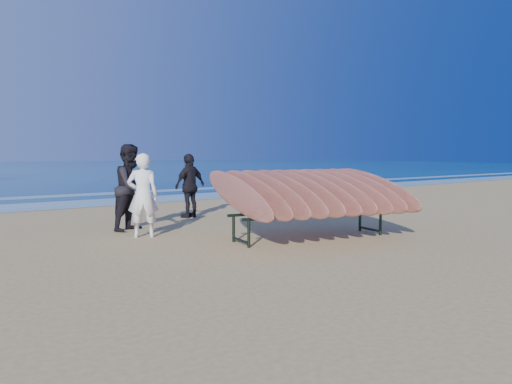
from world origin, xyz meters
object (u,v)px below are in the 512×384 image
at_px(person_dark_a, 132,187).
at_px(person_dark_b, 190,186).
at_px(person_white, 143,195).
at_px(surfboard_rack, 310,192).

height_order(person_dark_a, person_dark_b, person_dark_a).
height_order(person_white, person_dark_a, person_dark_a).
bearing_deg(person_white, surfboard_rack, 167.73).
relative_size(surfboard_rack, person_white, 2.20).
bearing_deg(person_dark_a, person_dark_b, -0.69).
height_order(surfboard_rack, person_dark_a, person_dark_a).
bearing_deg(surfboard_rack, person_dark_a, 137.60).
xyz_separation_m(person_white, person_dark_b, (2.26, 2.06, -0.01)).
distance_m(surfboard_rack, person_dark_a, 3.86).
height_order(person_white, person_dark_b, person_white).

